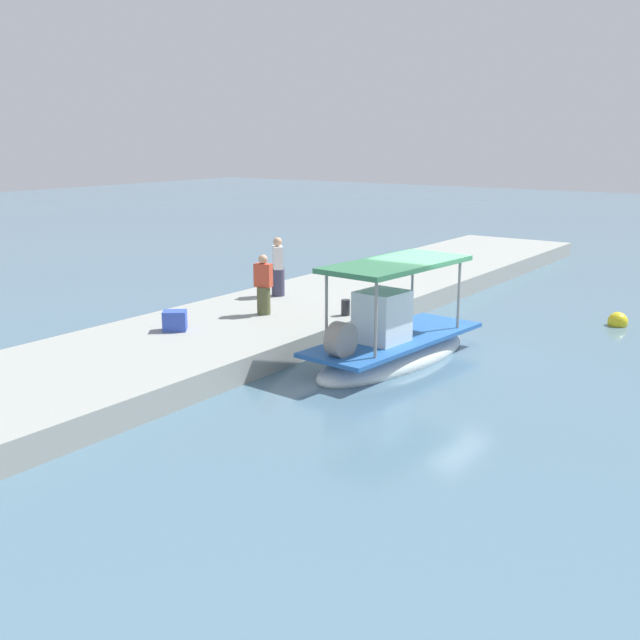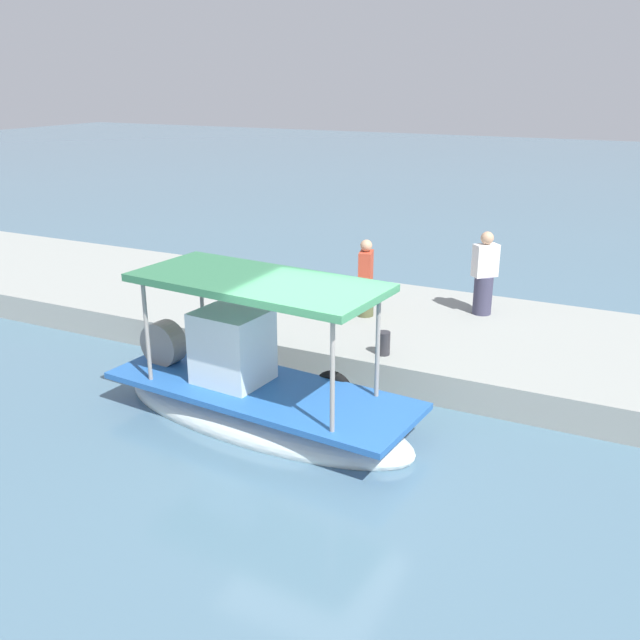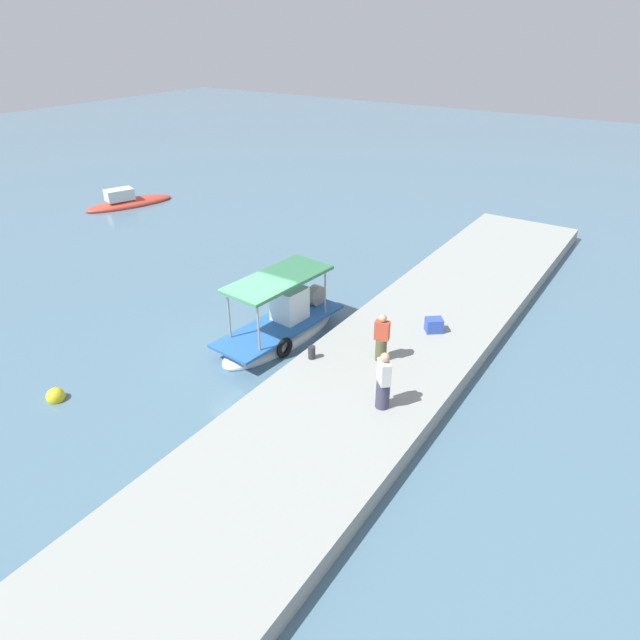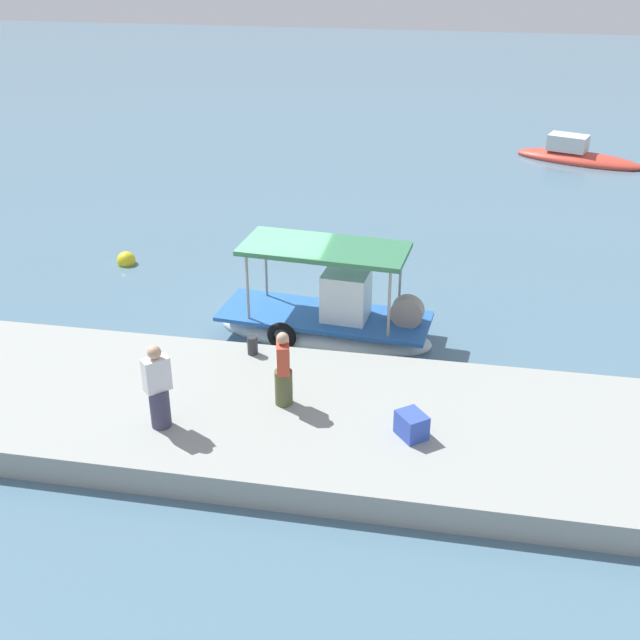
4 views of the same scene
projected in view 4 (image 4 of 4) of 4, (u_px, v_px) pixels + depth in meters
ground_plane at (281, 324)px, 20.94m from camera, size 120.00×120.00×0.00m
dock_quay at (230, 413)px, 16.66m from camera, size 36.00×5.00×0.59m
main_fishing_boat at (328, 321)px, 20.12m from camera, size 5.64×2.30×2.79m
fisherman_near_bollard at (283, 372)px, 16.12m from camera, size 0.44×0.51×1.64m
fisherman_by_crate at (158, 390)px, 15.37m from camera, size 0.56×0.56×1.78m
mooring_bollard at (253, 345)px, 18.21m from camera, size 0.24×0.24×0.43m
cargo_crate at (412, 425)px, 15.31m from camera, size 0.72×0.74×0.50m
marker_buoy at (126, 260)px, 24.46m from camera, size 0.56×0.56×0.56m
moored_boat_near at (577, 157)px, 34.56m from camera, size 5.63×3.38×1.35m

